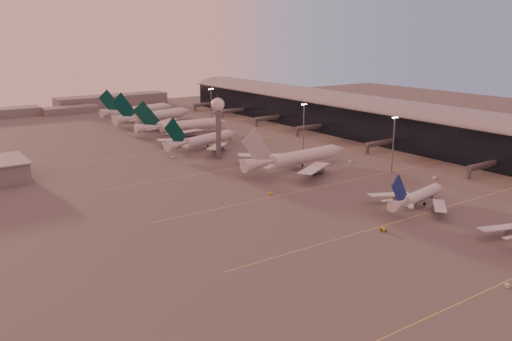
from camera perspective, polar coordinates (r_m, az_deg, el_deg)
ground at (r=173.18m, az=15.68°, el=-6.57°), size 700.00×700.00×0.00m
taxiway_markings at (r=230.03m, az=9.76°, el=-0.96°), size 180.00×185.25×0.02m
terminal at (r=319.58m, az=13.05°, el=5.18°), size 57.00×362.00×23.04m
radar_tower at (r=260.22m, az=-4.02°, el=5.75°), size 6.40×6.40×31.10m
mast_b at (r=244.11m, az=14.27°, el=3.02°), size 3.60×0.56×25.00m
mast_c at (r=279.17m, az=5.05°, el=4.84°), size 3.60×0.56×25.00m
mast_d at (r=351.06m, az=-4.73°, el=6.86°), size 3.60×0.56×25.00m
distant_horizon at (r=448.72m, az=-17.98°, el=6.63°), size 165.00×37.50×9.00m
narrowbody_mid at (r=200.70m, az=16.68°, el=-2.81°), size 37.31×29.49×14.73m
widebody_white at (r=244.09m, az=4.42°, el=1.03°), size 61.56×49.19×21.64m
greentail_a at (r=286.78m, az=-5.51°, el=2.99°), size 51.59×41.05×19.31m
greentail_b at (r=328.12m, az=-7.69°, el=4.48°), size 59.23×47.69×21.51m
greentail_c at (r=364.53m, az=-10.56°, el=5.43°), size 63.19×50.35×23.50m
greentail_d at (r=396.72m, az=-12.24°, el=6.04°), size 59.54×47.64×21.84m
gsv_truck_a at (r=148.28m, az=24.93°, el=-10.68°), size 5.34×4.48×2.10m
gsv_tug_mid at (r=174.29m, az=13.27°, el=-6.08°), size 4.24×4.07×1.05m
gsv_truck_b at (r=239.36m, az=18.42°, el=-0.58°), size 6.56×3.52×2.51m
gsv_truck_c at (r=206.31m, az=1.52°, el=-2.28°), size 4.94×3.91×1.91m
gsv_catering_b at (r=258.92m, az=9.96°, el=1.30°), size 5.94×3.72×4.52m
gsv_tug_far at (r=245.04m, az=-0.05°, el=0.34°), size 3.80×3.74×0.95m
gsv_truck_d at (r=266.78m, az=-8.88°, el=1.53°), size 2.90×6.41×2.50m
gsv_tug_hangar at (r=308.61m, az=-2.88°, el=3.33°), size 4.29×3.83×1.05m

